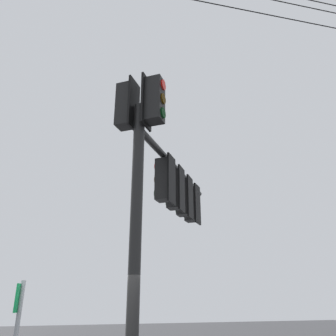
{
  "coord_description": "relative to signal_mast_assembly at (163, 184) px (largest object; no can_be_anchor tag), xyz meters",
  "views": [
    {
      "loc": [
        -5.14,
        0.39,
        2.14
      ],
      "look_at": [
        1.56,
        -1.64,
        4.85
      ],
      "focal_mm": 36.44,
      "sensor_mm": 36.0,
      "label": 1
    }
  ],
  "objects": [
    {
      "name": "signal_mast_assembly",
      "position": [
        0.0,
        0.0,
        0.0
      ],
      "size": [
        3.89,
        3.06,
        6.11
      ],
      "color": "black",
      "rests_on": "ground"
    }
  ]
}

